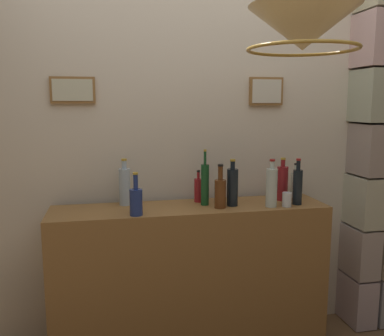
# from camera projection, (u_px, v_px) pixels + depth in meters

# --- Properties ---
(panelled_rear_partition) EXTENTS (3.16, 0.15, 2.63)m
(panelled_rear_partition) POSITION_uv_depth(u_px,v_px,m) (182.00, 135.00, 2.77)
(panelled_rear_partition) COLOR beige
(panelled_rear_partition) RESTS_ON ground
(stone_pillar) EXTENTS (0.36, 0.34, 2.57)m
(stone_pillar) POSITION_uv_depth(u_px,v_px,m) (376.00, 148.00, 2.91)
(stone_pillar) COLOR #B8A6AE
(stone_pillar) RESTS_ON ground
(bar_shelf_unit) EXTENTS (1.72, 0.40, 0.97)m
(bar_shelf_unit) POSITION_uv_depth(u_px,v_px,m) (190.00, 280.00, 2.64)
(bar_shelf_unit) COLOR olive
(bar_shelf_unit) RESTS_ON ground
(liquor_bottle_port) EXTENTS (0.07, 0.07, 0.30)m
(liquor_bottle_port) POSITION_uv_depth(u_px,v_px,m) (272.00, 187.00, 2.54)
(liquor_bottle_port) COLOR silver
(liquor_bottle_port) RESTS_ON bar_shelf_unit
(liquor_bottle_vermouth) EXTENTS (0.05, 0.05, 0.21)m
(liquor_bottle_vermouth) POSITION_uv_depth(u_px,v_px,m) (198.00, 190.00, 2.67)
(liquor_bottle_vermouth) COLOR maroon
(liquor_bottle_vermouth) RESTS_ON bar_shelf_unit
(liquor_bottle_whiskey) EXTENTS (0.06, 0.06, 0.29)m
(liquor_bottle_whiskey) POSITION_uv_depth(u_px,v_px,m) (298.00, 186.00, 2.60)
(liquor_bottle_whiskey) COLOR black
(liquor_bottle_whiskey) RESTS_ON bar_shelf_unit
(liquor_bottle_vodka) EXTENTS (0.07, 0.07, 0.29)m
(liquor_bottle_vodka) POSITION_uv_depth(u_px,v_px,m) (232.00, 186.00, 2.57)
(liquor_bottle_vodka) COLOR black
(liquor_bottle_vodka) RESTS_ON bar_shelf_unit
(liquor_bottle_gin) EXTENTS (0.06, 0.06, 0.24)m
(liquor_bottle_gin) POSITION_uv_depth(u_px,v_px,m) (295.00, 185.00, 2.79)
(liquor_bottle_gin) COLOR silver
(liquor_bottle_gin) RESTS_ON bar_shelf_unit
(liquor_bottle_tequila) EXTENTS (0.05, 0.05, 0.35)m
(liquor_bottle_tequila) POSITION_uv_depth(u_px,v_px,m) (205.00, 184.00, 2.58)
(liquor_bottle_tequila) COLOR #174A23
(liquor_bottle_tequila) RESTS_ON bar_shelf_unit
(liquor_bottle_scotch) EXTENTS (0.07, 0.07, 0.30)m
(liquor_bottle_scotch) POSITION_uv_depth(u_px,v_px,m) (125.00, 186.00, 2.58)
(liquor_bottle_scotch) COLOR #A8BDCD
(liquor_bottle_scotch) RESTS_ON bar_shelf_unit
(liquor_bottle_bourbon) EXTENTS (0.07, 0.07, 0.27)m
(liquor_bottle_bourbon) POSITION_uv_depth(u_px,v_px,m) (220.00, 192.00, 2.51)
(liquor_bottle_bourbon) COLOR #5D3216
(liquor_bottle_bourbon) RESTS_ON bar_shelf_unit
(liquor_bottle_mezcal) EXTENTS (0.07, 0.07, 0.25)m
(liquor_bottle_mezcal) POSITION_uv_depth(u_px,v_px,m) (136.00, 201.00, 2.35)
(liquor_bottle_mezcal) COLOR navy
(liquor_bottle_mezcal) RESTS_ON bar_shelf_unit
(liquor_bottle_amaro) EXTENTS (0.07, 0.07, 0.28)m
(liquor_bottle_amaro) POSITION_uv_depth(u_px,v_px,m) (282.00, 183.00, 2.71)
(liquor_bottle_amaro) COLOR maroon
(liquor_bottle_amaro) RESTS_ON bar_shelf_unit
(glass_tumbler_rocks) EXTENTS (0.06, 0.06, 0.09)m
(glass_tumbler_rocks) POSITION_uv_depth(u_px,v_px,m) (287.00, 200.00, 2.56)
(glass_tumbler_rocks) COLOR silver
(glass_tumbler_rocks) RESTS_ON bar_shelf_unit
(pendant_lamp) EXTENTS (0.51, 0.51, 0.51)m
(pendant_lamp) POSITION_uv_depth(u_px,v_px,m) (303.00, 30.00, 1.84)
(pendant_lamp) COLOR beige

